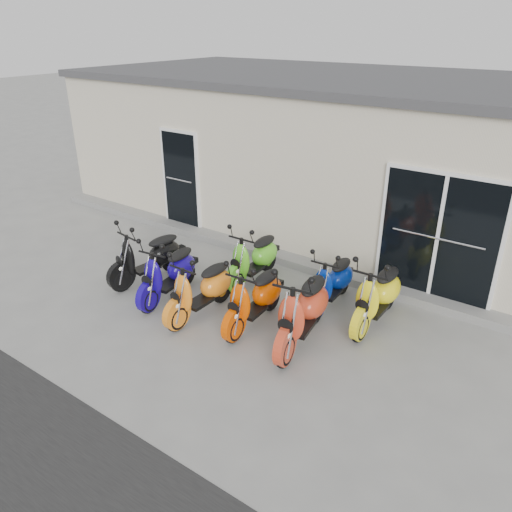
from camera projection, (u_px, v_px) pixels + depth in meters
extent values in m
plane|color=gray|center=(236.00, 308.00, 8.55)|extent=(80.00, 80.00, 0.00)
cube|color=beige|center=(369.00, 155.00, 11.70)|extent=(14.00, 6.00, 3.20)
cube|color=#3F3F42|center=(376.00, 80.00, 10.98)|extent=(14.20, 6.20, 0.16)
cube|color=gray|center=(297.00, 262.00, 10.00)|extent=(14.00, 0.40, 0.15)
cube|color=black|center=(181.00, 177.00, 11.28)|extent=(1.07, 0.08, 2.22)
cube|color=black|center=(439.00, 234.00, 8.25)|extent=(2.02, 0.08, 2.22)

